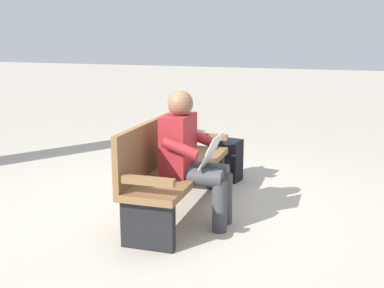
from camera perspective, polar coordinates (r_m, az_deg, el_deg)
ground_plane at (r=4.60m, az=-1.34°, el=-8.13°), size 40.00×40.00×0.00m
bench_near at (r=4.48m, az=-2.23°, el=-2.54°), size 1.82×0.58×0.90m
person_seated at (r=4.18m, az=-0.15°, el=-1.24°), size 0.59×0.59×1.18m
backpack at (r=5.57m, az=3.95°, el=-1.90°), size 0.30×0.38×0.48m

